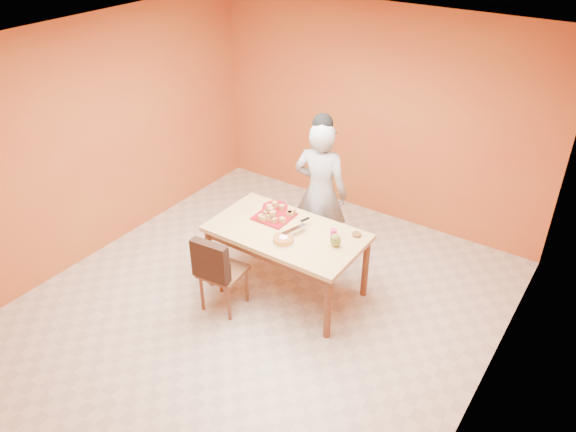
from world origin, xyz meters
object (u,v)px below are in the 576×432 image
Objects in this scene: pastry_platter at (274,216)px; checker_tin at (356,235)px; egg_ornament at (335,240)px; red_dinner_plate at (275,207)px; magenta_glass at (334,234)px; person at (320,193)px; dining_table at (287,238)px; sponge_cake at (283,239)px; dining_chair at (222,270)px.

checker_tin reaches higher than pastry_platter.
red_dinner_plate is at bearing 147.31° from egg_ornament.
person is at bearing 131.25° from magenta_glass.
dining_table is 0.25m from sponge_cake.
pastry_platter is 3.89× the size of checker_tin.
dining_table is at bearing -29.82° from pastry_platter.
egg_ornament is at bearing -53.63° from magenta_glass.
pastry_platter is 1.73× the size of sponge_cake.
person is 6.14× the size of red_dinner_plate.
checker_tin is at bearing 57.05° from egg_ornament.
magenta_glass reaches higher than sponge_cake.
egg_ornament is (0.55, 0.04, 0.16)m from dining_table.
dining_table is 0.74m from dining_chair.
checker_tin is (1.02, 0.93, 0.31)m from dining_chair.
checker_tin reaches higher than red_dinner_plate.
sponge_cake is at bearing 34.86° from dining_chair.
egg_ornament is 0.30m from checker_tin.
magenta_glass reaches higher than dining_table.
red_dinner_plate is 2.92× the size of checker_tin.
sponge_cake is at bearing -44.19° from pastry_platter.
pastry_platter is (0.12, 0.75, 0.30)m from dining_chair.
pastry_platter is 0.50m from sponge_cake.
red_dinner_plate is 1.01m from checker_tin.
egg_ornament reaches higher than red_dinner_plate.
person reaches higher than red_dinner_plate.
egg_ornament is at bearing 4.02° from dining_table.
egg_ornament reaches higher than magenta_glass.
checker_tin is at bearing 0.30° from red_dinner_plate.
dining_chair is at bearing 66.03° from person.
dining_table is 1.77× the size of dining_chair.
red_dinner_plate is 1.30× the size of sponge_cake.
pastry_platter is at bearing 135.81° from sponge_cake.
egg_ornament is at bearing -7.73° from pastry_platter.
pastry_platter is 0.73m from magenta_glass.
person reaches higher than dining_chair.
sponge_cake is at bearing -136.53° from checker_tin.
sponge_cake is (0.35, -0.34, 0.03)m from pastry_platter.
person reaches higher than pastry_platter.
egg_ornament is at bearing -106.99° from checker_tin.
sponge_cake is 2.24× the size of checker_tin.
dining_chair reaches higher than sponge_cake.
dining_chair is 1.19m from magenta_glass.
dining_chair is 0.97m from red_dinner_plate.
dining_table is 11.51× the size of egg_ornament.
magenta_glass is at bearing 36.34° from dining_chair.
person reaches higher than magenta_glass.
sponge_cake is at bearing -168.89° from egg_ornament.
sponge_cake is (0.09, -0.20, 0.13)m from dining_table.
person is (-0.04, 0.74, 0.19)m from dining_table.
person is 0.94m from sponge_cake.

